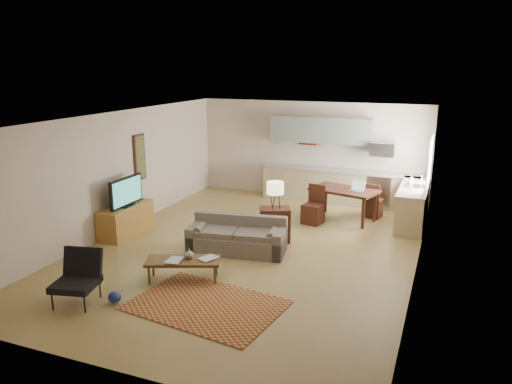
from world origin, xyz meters
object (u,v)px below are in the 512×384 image
at_px(console_table, 275,225).
at_px(dining_table, 344,205).
at_px(sofa, 237,235).
at_px(tv_credenza, 126,220).
at_px(armchair, 75,279).
at_px(coffee_table, 183,270).

bearing_deg(console_table, dining_table, 38.59).
bearing_deg(console_table, sofa, -143.93).
bearing_deg(tv_credenza, dining_table, 33.13).
relative_size(armchair, tv_credenza, 0.60).
xyz_separation_m(coffee_table, dining_table, (1.89, 4.49, 0.19)).
distance_m(sofa, coffee_table, 1.63).
xyz_separation_m(tv_credenza, console_table, (3.25, 0.78, 0.04)).
bearing_deg(armchair, dining_table, 49.69).
relative_size(armchair, dining_table, 0.55).
relative_size(sofa, armchair, 2.39).
bearing_deg(console_table, armchair, -140.86).
bearing_deg(coffee_table, dining_table, 45.27).
relative_size(coffee_table, dining_table, 0.84).
bearing_deg(dining_table, sofa, -102.92).
height_order(coffee_table, console_table, console_table).
distance_m(tv_credenza, dining_table, 5.14).
bearing_deg(coffee_table, tv_credenza, 123.16).
bearing_deg(coffee_table, armchair, -150.47).
xyz_separation_m(console_table, dining_table, (1.05, 2.03, 0.02)).
distance_m(armchair, console_table, 4.35).
bearing_deg(console_table, tv_credenza, 169.45).
bearing_deg(sofa, console_table, 51.19).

